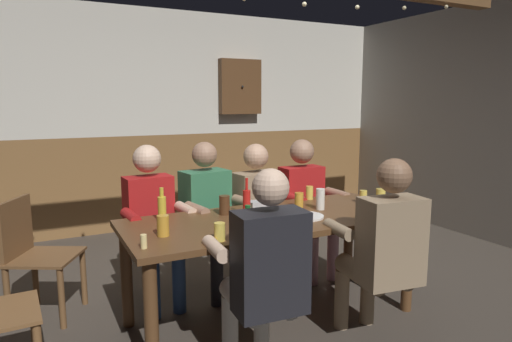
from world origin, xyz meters
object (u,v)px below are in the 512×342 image
(dining_table, at_px, (273,230))
(pint_glass_2, at_px, (381,198))
(person_0, at_px, (152,218))
(wall_dart_cabinet, at_px, (240,87))
(pint_glass_4, at_px, (320,199))
(plate_1, at_px, (406,210))
(chair_empty_near_left, at_px, (34,254))
(table_candle, at_px, (144,241))
(person_4, at_px, (264,269))
(bottle_2, at_px, (247,202))
(pint_glass_1, at_px, (309,193))
(pint_glass_3, at_px, (220,232))
(pint_glass_5, at_px, (299,200))
(plate_0, at_px, (306,216))
(pint_glass_0, at_px, (224,205))
(condiment_caddy, at_px, (258,204))
(person_3, at_px, (306,200))
(bottle_1, at_px, (248,225))
(person_1, at_px, (210,210))
(person_5, at_px, (383,246))
(pint_glass_7, at_px, (363,197))
(bottle_0, at_px, (162,207))
(pint_glass_6, at_px, (163,226))

(dining_table, xyz_separation_m, pint_glass_2, (0.89, -0.11, 0.17))
(person_0, relative_size, wall_dart_cabinet, 1.77)
(pint_glass_4, bearing_deg, plate_1, -32.40)
(person_0, height_order, wall_dart_cabinet, wall_dart_cabinet)
(dining_table, relative_size, pint_glass_4, 13.08)
(chair_empty_near_left, xyz_separation_m, table_candle, (0.56, -1.08, 0.32))
(person_4, bearing_deg, bottle_2, 75.09)
(pint_glass_1, relative_size, pint_glass_3, 1.03)
(pint_glass_1, distance_m, pint_glass_5, 0.31)
(plate_0, relative_size, pint_glass_0, 1.84)
(condiment_caddy, bearing_deg, wall_dart_cabinet, 68.26)
(person_3, height_order, chair_empty_near_left, person_3)
(bottle_1, bearing_deg, pint_glass_2, 11.39)
(pint_glass_1, bearing_deg, bottle_2, -159.28)
(person_1, bearing_deg, plate_0, 110.10)
(plate_1, bearing_deg, pint_glass_5, 143.64)
(dining_table, bearing_deg, pint_glass_4, 4.72)
(person_5, xyz_separation_m, condiment_caddy, (-0.39, 0.97, 0.10))
(pint_glass_7, bearing_deg, wall_dart_cabinet, 87.37)
(person_3, distance_m, pint_glass_2, 0.80)
(bottle_0, bearing_deg, pint_glass_4, -10.79)
(person_5, bearing_deg, chair_empty_near_left, 150.28)
(person_0, bearing_deg, person_5, 126.39)
(person_4, height_order, wall_dart_cabinet, wall_dart_cabinet)
(pint_glass_1, bearing_deg, plate_0, -126.00)
(bottle_0, bearing_deg, pint_glass_7, -7.20)
(bottle_1, distance_m, bottle_2, 0.52)
(bottle_2, height_order, pint_glass_1, bottle_2)
(bottle_1, relative_size, pint_glass_7, 1.94)
(pint_glass_6, bearing_deg, dining_table, 6.32)
(pint_glass_1, bearing_deg, pint_glass_2, -55.23)
(pint_glass_4, distance_m, pint_glass_7, 0.43)
(person_0, bearing_deg, chair_empty_near_left, -14.77)
(person_5, distance_m, bottle_0, 1.48)
(bottle_2, bearing_deg, table_candle, -155.24)
(person_0, bearing_deg, bottle_0, 82.14)
(condiment_caddy, xyz_separation_m, pint_glass_5, (0.29, -0.14, 0.03))
(pint_glass_5, distance_m, pint_glass_6, 1.17)
(table_candle, distance_m, pint_glass_5, 1.37)
(pint_glass_1, bearing_deg, pint_glass_5, -138.42)
(pint_glass_5, relative_size, pint_glass_7, 1.10)
(person_5, height_order, condiment_caddy, person_5)
(bottle_0, bearing_deg, chair_empty_near_left, 145.53)
(table_candle, bearing_deg, pint_glass_4, 12.39)
(pint_glass_0, height_order, pint_glass_2, pint_glass_2)
(person_5, xyz_separation_m, plate_0, (-0.22, 0.55, 0.09))
(pint_glass_3, bearing_deg, person_3, 38.43)
(person_3, relative_size, pint_glass_6, 9.58)
(bottle_0, relative_size, pint_glass_0, 1.66)
(bottle_0, xyz_separation_m, pint_glass_1, (1.28, 0.12, -0.04))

